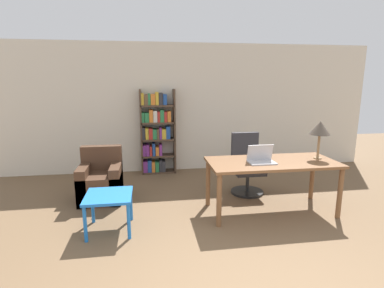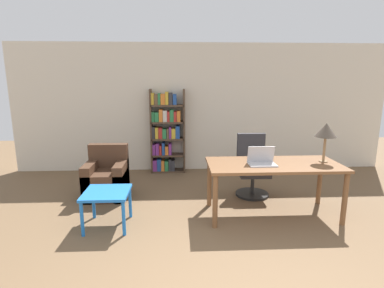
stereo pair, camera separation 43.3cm
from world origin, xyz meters
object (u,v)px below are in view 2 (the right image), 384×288
at_px(table_lamp, 326,131).
at_px(office_chair, 252,169).
at_px(side_table_blue, 107,197).
at_px(armchair, 107,179).
at_px(laptop, 262,161).
at_px(bookshelf, 166,132).
at_px(desk, 273,170).

height_order(table_lamp, office_chair, table_lamp).
distance_m(table_lamp, side_table_blue, 3.17).
bearing_deg(armchair, laptop, -20.77).
bearing_deg(office_chair, table_lamp, -43.42).
xyz_separation_m(office_chair, bookshelf, (-1.52, 1.37, 0.41)).
bearing_deg(office_chair, laptop, -96.25).
bearing_deg(table_lamp, bookshelf, 137.36).
distance_m(office_chair, armchair, 2.48).
distance_m(desk, table_lamp, 0.92).
bearing_deg(office_chair, bookshelf, 137.79).
bearing_deg(laptop, armchair, 159.23).
distance_m(laptop, table_lamp, 1.02).
xyz_separation_m(desk, office_chair, (-0.09, 0.83, -0.23)).
height_order(armchair, bookshelf, bookshelf).
relative_size(office_chair, armchair, 1.21).
bearing_deg(desk, table_lamp, 3.44).
height_order(laptop, table_lamp, table_lamp).
height_order(table_lamp, bookshelf, bookshelf).
xyz_separation_m(laptop, armchair, (-2.37, 0.90, -0.53)).
height_order(laptop, office_chair, office_chair).
bearing_deg(table_lamp, armchair, 166.31).
bearing_deg(laptop, office_chair, 83.75).
distance_m(table_lamp, bookshelf, 3.21).
relative_size(desk, laptop, 4.96).
bearing_deg(armchair, side_table_blue, -76.82).
xyz_separation_m(laptop, side_table_blue, (-2.12, -0.20, -0.41)).
bearing_deg(armchair, desk, -18.32).
relative_size(table_lamp, side_table_blue, 0.95).
bearing_deg(side_table_blue, laptop, 5.40).
distance_m(laptop, office_chair, 0.97).
bearing_deg(side_table_blue, desk, 6.22).
bearing_deg(bookshelf, desk, -53.90).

